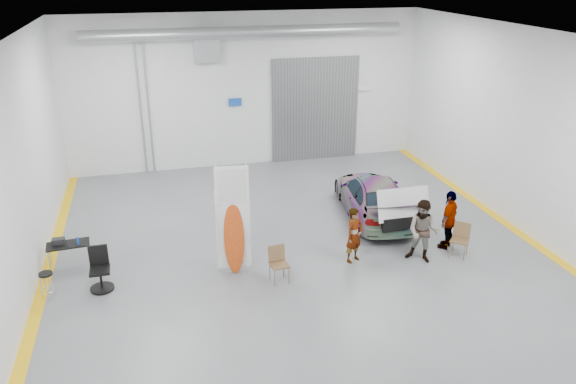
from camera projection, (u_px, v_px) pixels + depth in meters
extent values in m
plane|color=slate|center=(301.00, 254.00, 15.96)|extent=(16.00, 16.00, 0.00)
cube|color=silver|center=(16.00, 177.00, 13.22)|extent=(0.02, 16.00, 6.00)
cube|color=silver|center=(532.00, 135.00, 16.41)|extent=(0.02, 16.00, 6.00)
cube|color=silver|center=(247.00, 91.00, 21.98)|extent=(14.00, 0.02, 6.00)
cube|color=silver|center=(458.00, 334.00, 7.65)|extent=(14.00, 0.02, 6.00)
cube|color=white|center=(303.00, 37.00, 13.67)|extent=(14.00, 16.00, 0.02)
cube|color=gray|center=(315.00, 110.00, 22.89)|extent=(3.60, 0.12, 4.20)
cube|color=#919499|center=(206.00, 46.00, 20.88)|extent=(1.00, 0.50, 1.20)
cylinder|color=#919499|center=(248.00, 32.00, 20.57)|extent=(11.90, 0.44, 0.44)
cube|color=#1647B3|center=(235.00, 102.00, 21.95)|extent=(0.50, 0.04, 0.30)
cube|color=white|center=(362.00, 88.00, 23.04)|extent=(0.70, 0.04, 0.25)
cylinder|color=#919499|center=(149.00, 110.00, 21.24)|extent=(0.08, 0.08, 5.00)
cylinder|color=#919499|center=(141.00, 110.00, 21.17)|extent=(0.08, 0.08, 5.00)
cube|color=#EDB30D|center=(44.00, 285.00, 14.40)|extent=(0.30, 16.00, 0.01)
cube|color=#EDB30D|center=(512.00, 228.00, 17.52)|extent=(0.30, 16.00, 0.01)
imported|color=silver|center=(373.00, 196.00, 18.15)|extent=(2.52, 4.85, 1.34)
imported|color=#987652|center=(354.00, 235.00, 15.30)|extent=(0.68, 0.60, 1.58)
imported|color=slate|center=(423.00, 231.00, 15.26)|extent=(1.11, 1.08, 1.80)
imported|color=#9B5C33|center=(449.00, 219.00, 16.01)|extent=(1.05, 0.99, 1.77)
cube|color=white|center=(234.00, 235.00, 14.71)|extent=(0.90, 0.11, 1.90)
ellipsoid|color=orange|center=(235.00, 238.00, 14.65)|extent=(0.55, 0.29, 2.01)
cube|color=white|center=(232.00, 185.00, 14.14)|extent=(0.87, 0.11, 1.00)
cylinder|color=white|center=(219.00, 218.00, 14.42)|extent=(0.03, 0.03, 3.17)
cylinder|color=white|center=(248.00, 215.00, 14.59)|extent=(0.03, 0.03, 3.17)
cube|color=brown|center=(279.00, 265.00, 14.40)|extent=(0.50, 0.48, 0.04)
cube|color=brown|center=(277.00, 253.00, 14.49)|extent=(0.46, 0.14, 0.43)
cube|color=brown|center=(460.00, 241.00, 15.64)|extent=(0.64, 0.64, 0.04)
cube|color=brown|center=(457.00, 229.00, 15.73)|extent=(0.41, 0.38, 0.44)
cylinder|color=black|center=(45.00, 274.00, 13.65)|extent=(0.33, 0.33, 0.05)
torus|color=silver|center=(48.00, 290.00, 13.82)|extent=(0.35, 0.35, 0.02)
cylinder|color=#919499|center=(49.00, 262.00, 14.84)|extent=(0.03, 0.03, 0.66)
cylinder|color=#919499|center=(89.00, 258.00, 15.07)|extent=(0.03, 0.03, 0.66)
cylinder|color=#919499|center=(51.00, 254.00, 15.25)|extent=(0.03, 0.03, 0.66)
cylinder|color=#919499|center=(90.00, 250.00, 15.48)|extent=(0.03, 0.03, 0.66)
cube|color=black|center=(68.00, 244.00, 15.03)|extent=(1.15, 0.64, 0.04)
cylinder|color=#1B49A6|center=(78.00, 241.00, 14.97)|extent=(0.07, 0.07, 0.20)
cube|color=black|center=(58.00, 241.00, 14.98)|extent=(0.32, 0.20, 0.17)
cylinder|color=black|center=(102.00, 288.00, 14.20)|extent=(0.60, 0.60, 0.04)
cylinder|color=black|center=(101.00, 279.00, 14.11)|extent=(0.06, 0.06, 0.51)
cube|color=black|center=(100.00, 270.00, 14.01)|extent=(0.50, 0.50, 0.07)
cube|color=black|center=(99.00, 255.00, 14.10)|extent=(0.47, 0.07, 0.54)
cube|color=silver|center=(402.00, 201.00, 16.03)|extent=(1.56, 0.95, 0.04)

